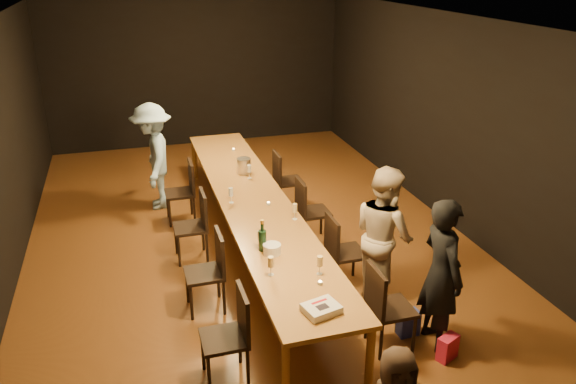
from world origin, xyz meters
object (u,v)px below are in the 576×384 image
object	(u,v)px
table	(253,202)
birthday_cake	(321,309)
chair_right_1	(346,252)
chair_left_3	(180,192)
chair_right_2	(314,211)
ice_bucket	(244,166)
chair_left_2	(190,227)
chair_left_0	(224,338)
chair_right_0	(391,307)
chair_right_3	(289,180)
plate_stack	(272,249)
man_blue	(154,157)
woman_tan	(384,235)
chair_left_1	(204,273)
woman_birthday	(441,274)
champagne_bottle	(262,235)

from	to	relation	value
table	birthday_cake	xyz separation A→B (m)	(0.00, -2.66, 0.08)
chair_right_1	chair_left_3	distance (m)	2.94
chair_right_2	ice_bucket	bearing A→B (deg)	-142.56
ice_bucket	chair_left_2	bearing A→B (deg)	-133.76
chair_left_0	chair_right_0	bearing A→B (deg)	-90.00
chair_right_3	chair_left_3	distance (m)	1.70
chair_right_0	birthday_cake	xyz separation A→B (m)	(-0.85, -0.26, 0.32)
plate_stack	chair_right_2	bearing A→B (deg)	56.34
chair_left_2	plate_stack	world-z (taller)	chair_left_2
chair_right_1	birthday_cake	world-z (taller)	chair_right_1
chair_left_3	chair_right_2	bearing A→B (deg)	-125.22
table	man_blue	distance (m)	2.18
chair_right_2	plate_stack	size ratio (longest dim) A/B	4.74
chair_left_3	plate_stack	size ratio (longest dim) A/B	4.74
chair_right_3	chair_right_0	bearing A→B (deg)	-0.00
chair_left_2	man_blue	world-z (taller)	man_blue
woman_tan	chair_right_3	bearing A→B (deg)	-3.03
chair_right_1	woman_tan	world-z (taller)	woman_tan
chair_right_0	birthday_cake	size ratio (longest dim) A/B	2.56
table	chair_left_1	world-z (taller)	chair_left_1
chair_right_1	chair_left_2	distance (m)	2.08
chair_left_0	birthday_cake	size ratio (longest dim) A/B	2.56
chair_right_1	chair_right_3	distance (m)	2.40
table	chair_right_1	xyz separation A→B (m)	(0.85, -1.20, -0.24)
chair_left_0	woman_birthday	xyz separation A→B (m)	(2.18, -0.07, 0.34)
chair_left_3	birthday_cake	size ratio (longest dim) A/B	2.56
chair_left_0	man_blue	world-z (taller)	man_blue
chair_right_2	birthday_cake	world-z (taller)	chair_right_2
chair_right_3	chair_left_1	world-z (taller)	same
chair_right_0	man_blue	bearing A→B (deg)	-154.75
chair_left_2	chair_left_1	bearing A→B (deg)	-180.00
chair_right_1	table	bearing A→B (deg)	-144.69
chair_left_1	champagne_bottle	size ratio (longest dim) A/B	2.54
plate_stack	champagne_bottle	xyz separation A→B (m)	(-0.08, 0.10, 0.13)
chair_right_2	chair_right_3	size ratio (longest dim) A/B	1.00
champagne_bottle	table	bearing A→B (deg)	80.98
chair_right_2	chair_left_1	world-z (taller)	same
chair_left_3	champagne_bottle	bearing A→B (deg)	-166.33
woman_birthday	champagne_bottle	distance (m)	1.90
chair_right_3	champagne_bottle	xyz separation A→B (m)	(-1.07, -2.59, 0.47)
chair_right_1	woman_birthday	bearing A→B (deg)	20.92
chair_right_2	chair_left_2	world-z (taller)	same
chair_left_0	chair_left_3	size ratio (longest dim) A/B	1.00
chair_right_1	chair_left_1	world-z (taller)	same
chair_left_3	chair_left_2	bearing A→B (deg)	-180.00
table	chair_right_3	world-z (taller)	chair_right_3
table	chair_left_3	xyz separation A→B (m)	(-0.85, 1.20, -0.24)
woman_birthday	plate_stack	xyz separation A→B (m)	(-1.48, 0.98, -0.00)
chair_left_1	woman_birthday	xyz separation A→B (m)	(2.18, -1.27, 0.34)
table	chair_right_1	distance (m)	1.49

